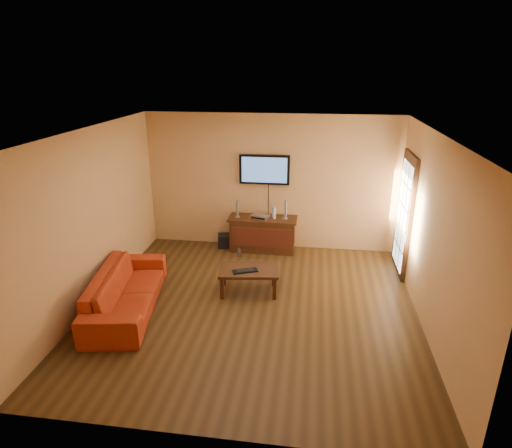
% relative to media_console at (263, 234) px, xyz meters
% --- Properties ---
extents(ground_plane, '(5.00, 5.00, 0.00)m').
position_rel_media_console_xyz_m(ground_plane, '(0.13, -2.23, -0.35)').
color(ground_plane, '#38250F').
rests_on(ground_plane, ground).
extents(room_walls, '(5.00, 5.00, 5.00)m').
position_rel_media_console_xyz_m(room_walls, '(0.13, -1.61, 1.34)').
color(room_walls, tan).
rests_on(room_walls, ground).
extents(french_door, '(0.07, 1.02, 2.22)m').
position_rel_media_console_xyz_m(french_door, '(2.58, -0.53, 0.70)').
color(french_door, black).
rests_on(french_door, ground).
extents(media_console, '(1.36, 0.52, 0.70)m').
position_rel_media_console_xyz_m(media_console, '(0.00, 0.00, 0.00)').
color(media_console, black).
rests_on(media_console, ground).
extents(television, '(0.99, 0.08, 0.59)m').
position_rel_media_console_xyz_m(television, '(0.00, 0.22, 1.27)').
color(television, black).
rests_on(television, ground).
extents(coffee_table, '(1.03, 0.69, 0.42)m').
position_rel_media_console_xyz_m(coffee_table, '(-0.01, -1.74, 0.01)').
color(coffee_table, black).
rests_on(coffee_table, ground).
extents(sofa, '(0.98, 2.24, 0.85)m').
position_rel_media_console_xyz_m(sofa, '(-1.79, -2.52, 0.07)').
color(sofa, '#A82F12').
rests_on(sofa, ground).
extents(speaker_left, '(0.09, 0.09, 0.34)m').
position_rel_media_console_xyz_m(speaker_left, '(-0.51, -0.02, 0.50)').
color(speaker_left, silver).
rests_on(speaker_left, media_console).
extents(speaker_right, '(0.10, 0.10, 0.37)m').
position_rel_media_console_xyz_m(speaker_right, '(0.45, 0.00, 0.52)').
color(speaker_right, silver).
rests_on(speaker_right, media_console).
extents(av_receiver, '(0.38, 0.33, 0.07)m').
position_rel_media_console_xyz_m(av_receiver, '(-0.04, -0.04, 0.38)').
color(av_receiver, silver).
rests_on(av_receiver, media_console).
extents(game_console, '(0.10, 0.17, 0.22)m').
position_rel_media_console_xyz_m(game_console, '(0.22, 0.03, 0.46)').
color(game_console, white).
rests_on(game_console, media_console).
extents(subwoofer, '(0.32, 0.32, 0.26)m').
position_rel_media_console_xyz_m(subwoofer, '(-0.81, 0.06, -0.22)').
color(subwoofer, black).
rests_on(subwoofer, ground).
extents(bottle, '(0.07, 0.07, 0.19)m').
position_rel_media_console_xyz_m(bottle, '(-0.42, -0.40, -0.26)').
color(bottle, white).
rests_on(bottle, ground).
extents(keyboard, '(0.43, 0.29, 0.02)m').
position_rel_media_console_xyz_m(keyboard, '(-0.06, -1.84, 0.08)').
color(keyboard, black).
rests_on(keyboard, coffee_table).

